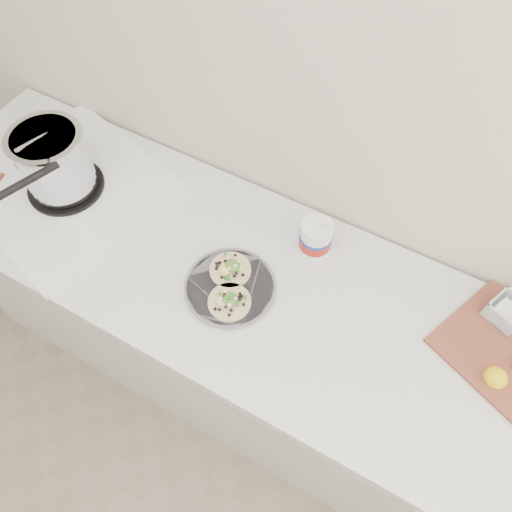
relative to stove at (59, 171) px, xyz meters
The scene contains 4 objects.
counter 0.92m from the stove, ahead, with size 2.44×0.66×0.90m.
stove is the anchor object (origin of this frame).
taco_plate 0.66m from the stove, ahead, with size 0.26×0.26×0.04m.
tub 0.83m from the stove, 12.80° to the left, with size 0.10×0.10×0.22m.
Camera 1 is at (0.32, 0.78, 2.16)m, focal length 35.00 mm.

